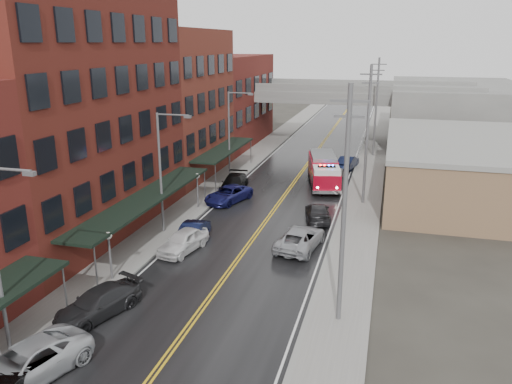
# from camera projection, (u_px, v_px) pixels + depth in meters

# --- Properties ---
(road) EXTENTS (11.00, 160.00, 0.02)m
(road) POSITION_uv_depth(u_px,v_px,m) (270.00, 215.00, 41.28)
(road) COLOR black
(road) RESTS_ON ground
(sidewalk_left) EXTENTS (3.00, 160.00, 0.15)m
(sidewalk_left) POSITION_uv_depth(u_px,v_px,m) (188.00, 207.00, 43.09)
(sidewalk_left) COLOR slate
(sidewalk_left) RESTS_ON ground
(sidewalk_right) EXTENTS (3.00, 160.00, 0.15)m
(sidewalk_right) POSITION_uv_depth(u_px,v_px,m) (360.00, 222.00, 39.43)
(sidewalk_right) COLOR slate
(sidewalk_right) RESTS_ON ground
(curb_left) EXTENTS (0.30, 160.00, 0.15)m
(curb_left) POSITION_uv_depth(u_px,v_px,m) (206.00, 208.00, 42.67)
(curb_left) COLOR gray
(curb_left) RESTS_ON ground
(curb_right) EXTENTS (0.30, 160.00, 0.15)m
(curb_right) POSITION_uv_depth(u_px,v_px,m) (339.00, 220.00, 39.85)
(curb_right) COLOR gray
(curb_right) RESTS_ON ground
(brick_building_b) EXTENTS (9.00, 20.00, 18.00)m
(brick_building_b) POSITION_uv_depth(u_px,v_px,m) (67.00, 111.00, 35.54)
(brick_building_b) COLOR #581D17
(brick_building_b) RESTS_ON ground
(brick_building_c) EXTENTS (9.00, 15.00, 15.00)m
(brick_building_c) POSITION_uv_depth(u_px,v_px,m) (171.00, 104.00, 52.15)
(brick_building_c) COLOR maroon
(brick_building_c) RESTS_ON ground
(brick_building_far) EXTENTS (9.00, 20.00, 12.00)m
(brick_building_far) POSITION_uv_depth(u_px,v_px,m) (225.00, 101.00, 68.76)
(brick_building_far) COLOR maroon
(brick_building_far) RESTS_ON ground
(tan_building) EXTENTS (14.00, 22.00, 5.00)m
(tan_building) POSITION_uv_depth(u_px,v_px,m) (465.00, 170.00, 45.80)
(tan_building) COLOR #7E6144
(tan_building) RESTS_ON ground
(right_far_block) EXTENTS (18.00, 30.00, 8.00)m
(right_far_block) POSITION_uv_depth(u_px,v_px,m) (455.00, 112.00, 72.59)
(right_far_block) COLOR slate
(right_far_block) RESTS_ON ground
(awning_1) EXTENTS (2.60, 18.00, 3.09)m
(awning_1) POSITION_uv_depth(u_px,v_px,m) (147.00, 198.00, 35.82)
(awning_1) COLOR black
(awning_1) RESTS_ON ground
(awning_2) EXTENTS (2.60, 13.00, 3.09)m
(awning_2) POSITION_uv_depth(u_px,v_px,m) (224.00, 150.00, 52.00)
(awning_2) COLOR black
(awning_2) RESTS_ON ground
(globe_lamp_1) EXTENTS (0.44, 0.44, 3.12)m
(globe_lamp_1) POSITION_uv_depth(u_px,v_px,m) (109.00, 245.00, 29.28)
(globe_lamp_1) COLOR #59595B
(globe_lamp_1) RESTS_ON ground
(globe_lamp_2) EXTENTS (0.44, 0.44, 3.12)m
(globe_lamp_2) POSITION_uv_depth(u_px,v_px,m) (197.00, 183.00, 42.22)
(globe_lamp_2) COLOR #59595B
(globe_lamp_2) RESTS_ON ground
(street_lamp_1) EXTENTS (2.64, 0.22, 9.00)m
(street_lamp_1) POSITION_uv_depth(u_px,v_px,m) (163.00, 166.00, 35.88)
(street_lamp_1) COLOR #59595B
(street_lamp_1) RESTS_ON ground
(street_lamp_2) EXTENTS (2.64, 0.22, 9.00)m
(street_lamp_2) POSITION_uv_depth(u_px,v_px,m) (231.00, 130.00, 50.67)
(street_lamp_2) COLOR #59595B
(street_lamp_2) RESTS_ON ground
(utility_pole_0) EXTENTS (1.80, 0.24, 12.00)m
(utility_pole_0) POSITION_uv_depth(u_px,v_px,m) (344.00, 204.00, 23.80)
(utility_pole_0) COLOR #59595B
(utility_pole_0) RESTS_ON ground
(utility_pole_1) EXTENTS (1.80, 0.24, 12.00)m
(utility_pole_1) POSITION_uv_depth(u_px,v_px,m) (367.00, 133.00, 42.28)
(utility_pole_1) COLOR #59595B
(utility_pole_1) RESTS_ON ground
(utility_pole_2) EXTENTS (1.80, 0.24, 12.00)m
(utility_pole_2) POSITION_uv_depth(u_px,v_px,m) (376.00, 106.00, 60.77)
(utility_pole_2) COLOR #59595B
(utility_pole_2) RESTS_ON ground
(overpass) EXTENTS (40.00, 10.00, 7.50)m
(overpass) POSITION_uv_depth(u_px,v_px,m) (325.00, 100.00, 69.13)
(overpass) COLOR slate
(overpass) RESTS_ON ground
(fire_truck) EXTENTS (4.64, 8.53, 2.98)m
(fire_truck) POSITION_uv_depth(u_px,v_px,m) (324.00, 170.00, 49.24)
(fire_truck) COLOR maroon
(fire_truck) RESTS_ON ground
(parked_car_left_2) EXTENTS (4.15, 6.13, 1.56)m
(parked_car_left_2) POSITION_uv_depth(u_px,v_px,m) (25.00, 364.00, 20.90)
(parked_car_left_2) COLOR #AFB2B7
(parked_car_left_2) RESTS_ON ground
(parked_car_left_3) EXTENTS (3.52, 5.32, 1.43)m
(parked_car_left_3) POSITION_uv_depth(u_px,v_px,m) (98.00, 303.00, 25.94)
(parked_car_left_3) COLOR #232325
(parked_car_left_3) RESTS_ON ground
(parked_car_left_4) EXTENTS (2.64, 4.70, 1.51)m
(parked_car_left_4) POSITION_uv_depth(u_px,v_px,m) (183.00, 241.00, 33.93)
(parked_car_left_4) COLOR white
(parked_car_left_4) RESTS_ON ground
(parked_car_left_5) EXTENTS (1.47, 4.19, 1.38)m
(parked_car_left_5) POSITION_uv_depth(u_px,v_px,m) (191.00, 233.00, 35.45)
(parked_car_left_5) COLOR black
(parked_car_left_5) RESTS_ON ground
(parked_car_left_6) EXTENTS (3.81, 5.55, 1.41)m
(parked_car_left_6) POSITION_uv_depth(u_px,v_px,m) (228.00, 194.00, 44.47)
(parked_car_left_6) COLOR #161854
(parked_car_left_6) RESTS_ON ground
(parked_car_left_7) EXTENTS (2.75, 5.52, 1.54)m
(parked_car_left_7) POSITION_uv_depth(u_px,v_px,m) (234.00, 183.00, 47.68)
(parked_car_left_7) COLOR black
(parked_car_left_7) RESTS_ON ground
(parked_car_right_0) EXTENTS (3.19, 5.63, 1.48)m
(parked_car_right_0) POSITION_uv_depth(u_px,v_px,m) (300.00, 238.00, 34.44)
(parked_car_right_0) COLOR #95979C
(parked_car_right_0) RESTS_ON ground
(parked_car_right_1) EXTENTS (2.83, 4.96, 1.35)m
(parked_car_right_1) POSITION_uv_depth(u_px,v_px,m) (318.00, 212.00, 39.92)
(parked_car_right_1) COLOR black
(parked_car_right_1) RESTS_ON ground
(parked_car_right_2) EXTENTS (2.15, 4.90, 1.64)m
(parked_car_right_2) POSITION_uv_depth(u_px,v_px,m) (332.00, 173.00, 51.40)
(parked_car_right_2) COLOR #B8B8B8
(parked_car_right_2) RESTS_ON ground
(parked_car_right_3) EXTENTS (2.23, 4.61, 1.46)m
(parked_car_right_3) POSITION_uv_depth(u_px,v_px,m) (348.00, 162.00, 56.34)
(parked_car_right_3) COLOR black
(parked_car_right_3) RESTS_ON ground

